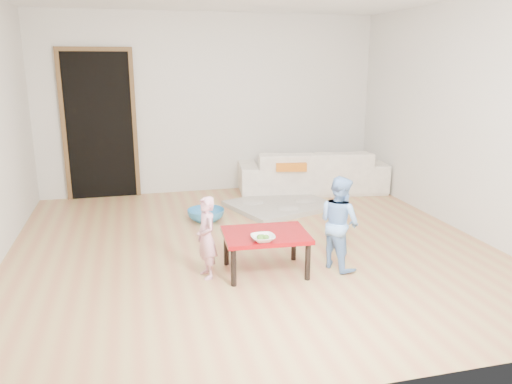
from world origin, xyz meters
name	(u,v)px	position (x,y,z in m)	size (l,w,h in m)	color
floor	(251,246)	(0.00, 0.00, 0.00)	(5.00, 5.00, 0.01)	#B8794F
back_wall	(211,104)	(0.00, 2.50, 1.30)	(5.00, 0.02, 2.60)	silver
right_wall	(467,118)	(2.50, 0.00, 1.30)	(0.02, 5.00, 2.60)	silver
doorway	(100,127)	(-1.60, 2.48, 1.02)	(1.02, 0.08, 2.11)	brown
sofa	(311,171)	(1.43, 2.05, 0.32)	(2.18, 0.85, 0.64)	white
cushion	(290,165)	(1.01, 1.79, 0.48)	(0.43, 0.38, 0.11)	orange
red_table	(266,253)	(-0.03, -0.69, 0.19)	(0.77, 0.58, 0.39)	maroon
bowl	(263,238)	(-0.11, -0.89, 0.41)	(0.21, 0.21, 0.05)	white
broccoli	(263,238)	(-0.11, -0.89, 0.42)	(0.12, 0.12, 0.06)	#2D5919
child_pink	(206,238)	(-0.58, -0.66, 0.38)	(0.28, 0.18, 0.76)	#D56186
child_blue	(339,223)	(0.67, -0.75, 0.45)	(0.44, 0.34, 0.90)	#67A2F0
basin	(206,215)	(-0.34, 0.99, 0.07)	(0.46, 0.46, 0.14)	teal
blanket	(280,205)	(0.73, 1.32, 0.03)	(1.25, 1.04, 0.06)	#BCB3A6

